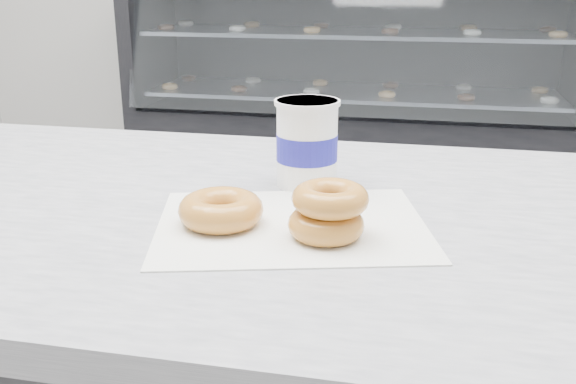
% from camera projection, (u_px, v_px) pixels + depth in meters
% --- Properties ---
extents(display_case, '(2.40, 0.74, 1.25)m').
position_uv_depth(display_case, '(352.00, 108.00, 3.57)').
color(display_case, black).
rests_on(display_case, ground).
extents(wax_paper, '(0.40, 0.34, 0.00)m').
position_uv_depth(wax_paper, '(292.00, 224.00, 0.82)').
color(wax_paper, white).
rests_on(wax_paper, counter).
extents(donut_single, '(0.13, 0.13, 0.04)m').
position_uv_depth(donut_single, '(221.00, 210.00, 0.81)').
color(donut_single, '#D27E3A').
rests_on(donut_single, wax_paper).
extents(donut_stack, '(0.10, 0.10, 0.06)m').
position_uv_depth(donut_stack, '(328.00, 211.00, 0.77)').
color(donut_stack, '#D27E3A').
rests_on(donut_stack, wax_paper).
extents(coffee_cup, '(0.10, 0.10, 0.13)m').
position_uv_depth(coffee_cup, '(307.00, 142.00, 0.95)').
color(coffee_cup, white).
rests_on(coffee_cup, counter).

